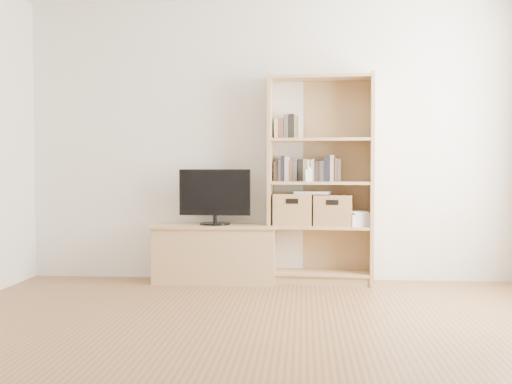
# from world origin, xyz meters

# --- Properties ---
(floor) EXTENTS (4.50, 5.00, 0.01)m
(floor) POSITION_xyz_m (0.00, 0.00, 0.00)
(floor) COLOR brown
(floor) RESTS_ON ground
(back_wall) EXTENTS (4.50, 0.02, 2.60)m
(back_wall) POSITION_xyz_m (0.00, 2.50, 1.30)
(back_wall) COLOR white
(back_wall) RESTS_ON floor
(front_wall) EXTENTS (4.50, 0.02, 2.60)m
(front_wall) POSITION_xyz_m (0.00, -2.50, 1.30)
(front_wall) COLOR white
(front_wall) RESTS_ON floor
(tv_stand) EXTENTS (1.10, 0.42, 0.50)m
(tv_stand) POSITION_xyz_m (-0.48, 2.29, 0.25)
(tv_stand) COLOR tan
(tv_stand) RESTS_ON floor
(bookshelf) EXTENTS (0.96, 0.40, 1.89)m
(bookshelf) POSITION_xyz_m (0.48, 2.33, 0.94)
(bookshelf) COLOR tan
(bookshelf) RESTS_ON floor
(television) EXTENTS (0.65, 0.06, 0.51)m
(television) POSITION_xyz_m (-0.48, 2.29, 0.78)
(television) COLOR black
(television) RESTS_ON tv_stand
(books_row_mid) EXTENTS (0.81, 0.20, 0.21)m
(books_row_mid) POSITION_xyz_m (0.49, 2.35, 1.03)
(books_row_mid) COLOR #332622
(books_row_mid) RESTS_ON bookshelf
(books_row_upper) EXTENTS (0.38, 0.16, 0.20)m
(books_row_upper) POSITION_xyz_m (0.28, 2.37, 1.41)
(books_row_upper) COLOR #332622
(books_row_upper) RESTS_ON bookshelf
(baby_monitor) EXTENTS (0.06, 0.04, 0.11)m
(baby_monitor) POSITION_xyz_m (0.37, 2.24, 0.98)
(baby_monitor) COLOR white
(baby_monitor) RESTS_ON bookshelf
(basket_left) EXTENTS (0.36, 0.30, 0.28)m
(basket_left) POSITION_xyz_m (0.23, 2.35, 0.67)
(basket_left) COLOR #8E6340
(basket_left) RESTS_ON bookshelf
(basket_right) EXTENTS (0.37, 0.32, 0.28)m
(basket_right) POSITION_xyz_m (0.60, 2.32, 0.66)
(basket_right) COLOR #8E6340
(basket_right) RESTS_ON bookshelf
(laptop) EXTENTS (0.34, 0.27, 0.02)m
(laptop) POSITION_xyz_m (0.41, 2.33, 0.82)
(laptop) COLOR white
(laptop) RESTS_ON basket_left
(magazine_stack) EXTENTS (0.22, 0.28, 0.11)m
(magazine_stack) POSITION_xyz_m (0.81, 2.30, 0.58)
(magazine_stack) COLOR beige
(magazine_stack) RESTS_ON bookshelf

